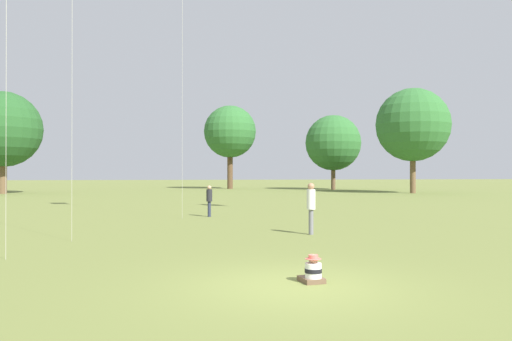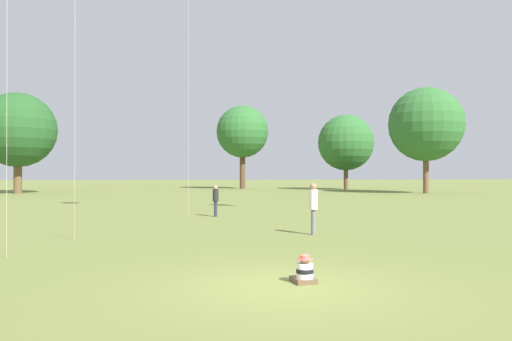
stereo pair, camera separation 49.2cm
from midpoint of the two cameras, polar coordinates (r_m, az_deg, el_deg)
ground_plane at (r=9.89m, az=2.77°, el=-13.12°), size 300.00×300.00×0.00m
seated_toddler at (r=10.21m, az=5.10°, el=-11.41°), size 0.50×0.58×0.57m
person_standing_0 at (r=17.88m, az=5.52°, el=-3.72°), size 0.31×0.31×1.84m
person_standing_2 at (r=25.16m, az=-5.92°, el=-3.13°), size 0.38×0.38×1.57m
distant_tree_0 at (r=56.79m, az=17.24°, el=4.99°), size 7.95×7.95×11.39m
distant_tree_1 at (r=66.33m, az=8.61°, el=3.14°), size 7.29×7.29×9.80m
distant_tree_2 at (r=69.06m, az=-3.19°, el=4.42°), size 7.19×7.19×11.49m
distant_tree_3 at (r=59.05m, az=-27.19°, el=4.20°), size 7.97×7.97×10.79m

